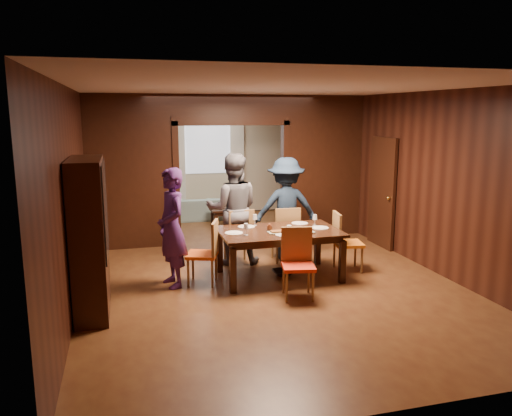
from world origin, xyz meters
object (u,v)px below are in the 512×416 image
object	(u,v)px
person_purple	(172,228)
coffee_table	(228,217)
chair_near	(298,264)
person_grey	(233,209)
dining_table	(279,254)
sofa	(205,208)
hutch	(89,237)
chair_far_r	(285,234)
chair_left	(202,253)
chair_right	(348,242)
chair_far_l	(238,236)
person_navy	(286,208)

from	to	relation	value
person_purple	coffee_table	world-z (taller)	person_purple
chair_near	person_grey	bearing A→B (deg)	117.33
dining_table	sofa	bearing A→B (deg)	94.88
person_purple	hutch	distance (m)	1.34
sofa	coffee_table	bearing A→B (deg)	113.53
chair_far_r	chair_near	xyz separation A→B (m)	(-0.38, -1.74, 0.00)
person_purple	coffee_table	bearing A→B (deg)	142.17
chair_left	chair_right	xyz separation A→B (m)	(2.41, 0.02, 0.00)
chair_left	chair_right	distance (m)	2.41
dining_table	chair_far_r	world-z (taller)	chair_far_r
dining_table	chair_far_r	distance (m)	0.92
person_purple	chair_near	size ratio (longest dim) A/B	1.83
person_grey	dining_table	xyz separation A→B (m)	(0.53, -0.94, -0.56)
coffee_table	hutch	size ratio (longest dim) A/B	0.40
sofa	coffee_table	size ratio (longest dim) A/B	2.26
chair_far_r	chair_right	bearing A→B (deg)	140.13
person_purple	chair_far_l	world-z (taller)	person_purple
dining_table	hutch	distance (m)	2.91
dining_table	chair_right	bearing A→B (deg)	2.01
person_navy	chair_far_l	xyz separation A→B (m)	(-0.91, -0.17, -0.41)
chair_left	chair_right	size ratio (longest dim) A/B	1.00
person_navy	dining_table	world-z (taller)	person_navy
chair_left	chair_far_r	bearing A→B (deg)	136.44
person_navy	chair_right	xyz separation A→B (m)	(0.74, -1.00, -0.41)
person_navy	dining_table	distance (m)	1.25
chair_far_r	coffee_table	bearing A→B (deg)	-78.27
chair_far_r	chair_far_l	bearing A→B (deg)	1.35
person_navy	dining_table	size ratio (longest dim) A/B	0.96
person_purple	person_navy	distance (m)	2.32
person_grey	chair_far_l	xyz separation A→B (m)	(0.07, -0.06, -0.46)
coffee_table	chair_left	distance (m)	3.93
person_grey	hutch	size ratio (longest dim) A/B	0.94
person_purple	chair_far_l	size ratio (longest dim) A/B	1.83
person_grey	hutch	xyz separation A→B (m)	(-2.22, -1.63, 0.06)
person_purple	chair_near	xyz separation A→B (m)	(1.64, -0.95, -0.40)
chair_near	hutch	size ratio (longest dim) A/B	0.48
chair_left	chair_right	world-z (taller)	same
chair_left	dining_table	bearing A→B (deg)	108.14
chair_left	chair_far_r	size ratio (longest dim) A/B	1.00
person_navy	person_purple	bearing A→B (deg)	31.76
chair_far_l	person_purple	bearing A→B (deg)	29.57
hutch	chair_left	bearing A→B (deg)	24.96
chair_far_l	person_navy	bearing A→B (deg)	-174.70
person_purple	chair_far_r	bearing A→B (deg)	97.11
sofa	chair_right	world-z (taller)	chair_right
chair_far_l	chair_far_r	xyz separation A→B (m)	(0.83, -0.04, 0.00)
dining_table	chair_right	size ratio (longest dim) A/B	1.92
hutch	sofa	bearing A→B (deg)	66.25
person_navy	chair_left	distance (m)	2.00
person_grey	person_navy	distance (m)	0.99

